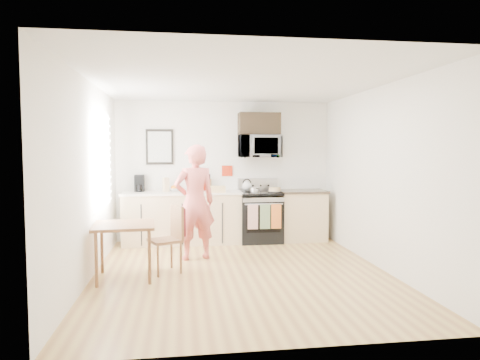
{
  "coord_description": "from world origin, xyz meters",
  "views": [
    {
      "loc": [
        -0.81,
        -5.73,
        1.69
      ],
      "look_at": [
        0.12,
        1.0,
        1.21
      ],
      "focal_mm": 32.0,
      "sensor_mm": 36.0,
      "label": 1
    }
  ],
  "objects": [
    {
      "name": "ceiling",
      "position": [
        0.0,
        0.0,
        2.6
      ],
      "size": [
        4.0,
        4.6,
        0.04
      ],
      "primitive_type": "cube",
      "color": "silver",
      "rests_on": "back_wall"
    },
    {
      "name": "right_wall",
      "position": [
        2.0,
        0.0,
        1.3
      ],
      "size": [
        0.04,
        4.6,
        2.6
      ],
      "primitive_type": "cube",
      "color": "white",
      "rests_on": "floor"
    },
    {
      "name": "knife_block",
      "position": [
        -0.3,
        2.21,
        1.05
      ],
      "size": [
        0.11,
        0.15,
        0.21
      ],
      "primitive_type": "cube",
      "rotation": [
        0.0,
        0.0,
        -0.12
      ],
      "color": "brown",
      "rests_on": "countertop_left"
    },
    {
      "name": "left_wall",
      "position": [
        -2.0,
        0.0,
        1.3
      ],
      "size": [
        0.04,
        4.6,
        2.6
      ],
      "primitive_type": "cube",
      "color": "white",
      "rests_on": "floor"
    },
    {
      "name": "wall_trivet",
      "position": [
        0.05,
        2.28,
        1.3
      ],
      "size": [
        0.2,
        0.02,
        0.2
      ],
      "primitive_type": "cube",
      "color": "#A2220D",
      "rests_on": "back_wall"
    },
    {
      "name": "countertop_left",
      "position": [
        -0.8,
        2.0,
        0.92
      ],
      "size": [
        2.14,
        0.64,
        0.04
      ],
      "primitive_type": "cube",
      "color": "beige",
      "rests_on": "cabinet_left"
    },
    {
      "name": "front_wall",
      "position": [
        0.0,
        -2.3,
        1.3
      ],
      "size": [
        4.0,
        0.04,
        2.6
      ],
      "primitive_type": "cube",
      "color": "white",
      "rests_on": "floor"
    },
    {
      "name": "back_wall",
      "position": [
        0.0,
        2.3,
        1.3
      ],
      "size": [
        4.0,
        0.04,
        2.6
      ],
      "primitive_type": "cube",
      "color": "white",
      "rests_on": "floor"
    },
    {
      "name": "window",
      "position": [
        -1.96,
        0.8,
        1.55
      ],
      "size": [
        0.06,
        1.4,
        1.5
      ],
      "color": "silver",
      "rests_on": "left_wall"
    },
    {
      "name": "chair",
      "position": [
        -0.92,
        0.22,
        0.59
      ],
      "size": [
        0.54,
        0.52,
        0.92
      ],
      "rotation": [
        0.0,
        0.0,
        0.42
      ],
      "color": "brown",
      "rests_on": "floor"
    },
    {
      "name": "wall_art",
      "position": [
        -1.2,
        2.28,
        1.75
      ],
      "size": [
        0.5,
        0.04,
        0.65
      ],
      "color": "black",
      "rests_on": "back_wall"
    },
    {
      "name": "cabinet_left",
      "position": [
        -0.8,
        2.0,
        0.45
      ],
      "size": [
        2.1,
        0.6,
        0.9
      ],
      "primitive_type": "cube",
      "color": "#DBBC8C",
      "rests_on": "floor"
    },
    {
      "name": "person",
      "position": [
        -0.61,
        0.85,
        0.89
      ],
      "size": [
        0.74,
        0.58,
        1.78
      ],
      "primitive_type": "imported",
      "rotation": [
        0.0,
        0.0,
        3.41
      ],
      "color": "#E0473D",
      "rests_on": "floor"
    },
    {
      "name": "utensil_crock",
      "position": [
        -0.41,
        2.22,
        1.08
      ],
      "size": [
        0.12,
        0.12,
        0.36
      ],
      "color": "#A2220D",
      "rests_on": "countertop_left"
    },
    {
      "name": "cake",
      "position": [
        0.88,
        1.88,
        0.97
      ],
      "size": [
        0.26,
        0.26,
        0.09
      ],
      "color": "black",
      "rests_on": "range"
    },
    {
      "name": "range",
      "position": [
        0.63,
        1.98,
        0.44
      ],
      "size": [
        0.76,
        0.7,
        1.16
      ],
      "color": "black",
      "rests_on": "floor"
    },
    {
      "name": "coffee_maker",
      "position": [
        -1.57,
        2.18,
        1.08
      ],
      "size": [
        0.17,
        0.26,
        0.3
      ],
      "rotation": [
        0.0,
        0.0,
        0.01
      ],
      "color": "black",
      "rests_on": "countertop_left"
    },
    {
      "name": "bread_bag",
      "position": [
        -0.2,
        1.79,
        1.0
      ],
      "size": [
        0.33,
        0.17,
        0.12
      ],
      "primitive_type": "cube",
      "rotation": [
        0.0,
        0.0,
        0.07
      ],
      "color": "tan",
      "rests_on": "countertop_left"
    },
    {
      "name": "dining_table",
      "position": [
        -1.56,
        -0.04,
        0.64
      ],
      "size": [
        0.78,
        0.78,
        0.73
      ],
      "rotation": [
        0.0,
        0.0,
        0.07
      ],
      "color": "brown",
      "rests_on": "floor"
    },
    {
      "name": "kettle",
      "position": [
        0.41,
        2.17,
        1.02
      ],
      "size": [
        0.18,
        0.18,
        0.23
      ],
      "color": "white",
      "rests_on": "range"
    },
    {
      "name": "microwave",
      "position": [
        0.63,
        2.08,
        1.76
      ],
      "size": [
        0.76,
        0.51,
        0.42
      ],
      "primitive_type": "imported",
      "color": "#A6A6AA",
      "rests_on": "back_wall"
    },
    {
      "name": "upper_cabinet",
      "position": [
        0.63,
        2.12,
        2.18
      ],
      "size": [
        0.76,
        0.35,
        0.4
      ],
      "primitive_type": "cube",
      "color": "black",
      "rests_on": "back_wall"
    },
    {
      "name": "cabinet_right",
      "position": [
        1.43,
        2.0,
        0.45
      ],
      "size": [
        0.84,
        0.6,
        0.9
      ],
      "primitive_type": "cube",
      "color": "#DBBC8C",
      "rests_on": "floor"
    },
    {
      "name": "countertop_right",
      "position": [
        1.43,
        2.0,
        0.92
      ],
      "size": [
        0.88,
        0.64,
        0.04
      ],
      "primitive_type": "cube",
      "color": "black",
      "rests_on": "cabinet_right"
    },
    {
      "name": "pot",
      "position": [
        0.51,
        1.9,
        0.97
      ],
      "size": [
        0.18,
        0.3,
        0.09
      ],
      "rotation": [
        0.0,
        0.0,
        0.17
      ],
      "color": "#A6A6AA",
      "rests_on": "range"
    },
    {
      "name": "fruit_bowl",
      "position": [
        -0.93,
        2.15,
        0.98
      ],
      "size": [
        0.27,
        0.27,
        0.11
      ],
      "color": "white",
      "rests_on": "countertop_left"
    },
    {
      "name": "floor",
      "position": [
        0.0,
        0.0,
        0.0
      ],
      "size": [
        4.6,
        4.6,
        0.0
      ],
      "primitive_type": "plane",
      "color": "olive",
      "rests_on": "ground"
    },
    {
      "name": "milk_carton",
      "position": [
        -1.09,
        2.08,
        1.07
      ],
      "size": [
        0.13,
        0.13,
        0.25
      ],
      "primitive_type": "cube",
      "rotation": [
        0.0,
        0.0,
        0.39
      ],
      "color": "tan",
      "rests_on": "countertop_left"
    }
  ]
}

